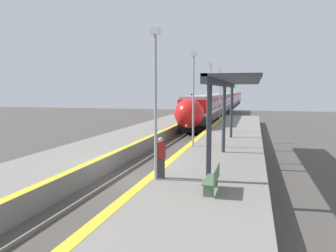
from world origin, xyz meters
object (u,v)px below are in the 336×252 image
railway_signal (192,105)px  lamppost_near (155,95)px  train (226,101)px  platform_bench (213,179)px  lamppost_mid (193,93)px  person_waiting (161,157)px  lamppost_farthest (220,92)px  lamppost_far (210,93)px

railway_signal → lamppost_near: (4.60, -32.04, 1.81)m
railway_signal → train: bearing=84.5°
train → railway_signal: size_ratio=20.64×
platform_bench → lamppost_mid: lamppost_mid is taller
person_waiting → lamppost_farthest: size_ratio=0.28×
train → platform_bench: bearing=-85.5°
platform_bench → lamppost_far: 17.58m
train → lamppost_mid: bearing=-87.5°
lamppost_mid → lamppost_far: size_ratio=1.00×
railway_signal → lamppost_mid: (4.60, -23.98, 1.81)m
train → lamppost_near: 57.36m
person_waiting → lamppost_mid: size_ratio=0.28×
person_waiting → lamppost_far: bearing=90.5°
platform_bench → lamppost_near: bearing=156.2°
lamppost_mid → platform_bench: bearing=-75.2°
person_waiting → train: bearing=92.3°
lamppost_near → person_waiting: bearing=62.5°
train → person_waiting: 57.07m
railway_signal → lamppost_mid: lamppost_mid is taller
train → lamppost_near: lamppost_near is taller
person_waiting → lamppost_near: lamppost_near is taller
person_waiting → railway_signal: railway_signal is taller
lamppost_farthest → person_waiting: bearing=-89.7°
lamppost_near → train: bearing=92.2°
lamppost_mid → railway_signal: bearing=100.9°
lamppost_near → lamppost_far: 16.12m
railway_signal → person_waiting: bearing=-81.5°
platform_bench → lamppost_near: 3.89m
train → platform_bench: size_ratio=55.04×
railway_signal → lamppost_farthest: size_ratio=0.68×
person_waiting → railway_signal: 32.14m
lamppost_near → lamppost_mid: size_ratio=1.00×
lamppost_far → railway_signal: bearing=106.1°
railway_signal → lamppost_far: lamppost_far is taller
platform_bench → railway_signal: railway_signal is taller
train → railway_signal: (-2.44, -25.24, 0.24)m
platform_bench → lamppost_near: lamppost_near is taller
train → lamppost_mid: (2.16, -49.22, 2.06)m
railway_signal → lamppost_farthest: bearing=-59.7°
person_waiting → lamppost_mid: (-0.13, 7.80, 2.47)m
lamppost_farthest → lamppost_near: bearing=-90.0°
railway_signal → lamppost_mid: size_ratio=0.68×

